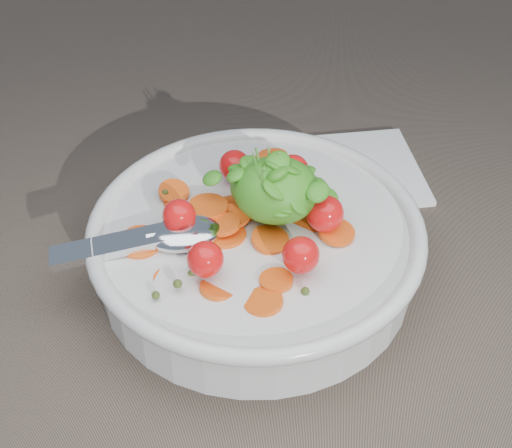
{
  "coord_description": "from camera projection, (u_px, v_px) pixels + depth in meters",
  "views": [
    {
      "loc": [
        0.04,
        -0.45,
        0.47
      ],
      "look_at": [
        -0.0,
        0.01,
        0.06
      ],
      "focal_mm": 50.0,
      "sensor_mm": 36.0,
      "label": 1
    }
  ],
  "objects": [
    {
      "name": "napkin",
      "position": [
        348.0,
        171.0,
        0.77
      ],
      "size": [
        0.18,
        0.16,
        0.01
      ],
      "primitive_type": "cube",
      "rotation": [
        0.0,
        0.0,
        0.23
      ],
      "color": "white",
      "rests_on": "ground"
    },
    {
      "name": "bowl",
      "position": [
        256.0,
        243.0,
        0.64
      ],
      "size": [
        0.32,
        0.3,
        0.13
      ],
      "color": "silver",
      "rests_on": "ground"
    },
    {
      "name": "ground",
      "position": [
        258.0,
        282.0,
        0.65
      ],
      "size": [
        6.0,
        6.0,
        0.0
      ],
      "primitive_type": "plane",
      "color": "#6D5C4E",
      "rests_on": "ground"
    }
  ]
}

